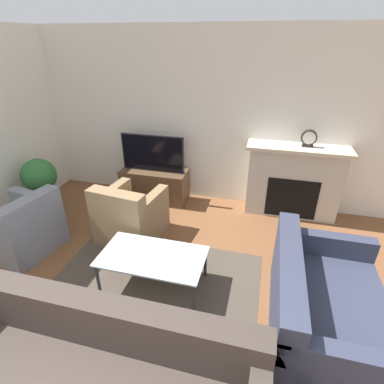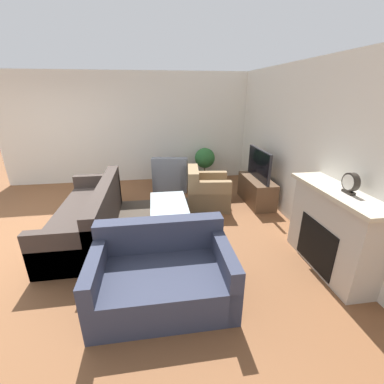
{
  "view_description": "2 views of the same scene",
  "coord_description": "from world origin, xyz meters",
  "px_view_note": "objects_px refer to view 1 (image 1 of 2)",
  "views": [
    {
      "loc": [
        1.12,
        0.01,
        2.51
      ],
      "look_at": [
        0.3,
        3.14,
        0.83
      ],
      "focal_mm": 28.0,
      "sensor_mm": 36.0,
      "label": 1
    },
    {
      "loc": [
        4.17,
        2.18,
        2.22
      ],
      "look_at": [
        0.54,
        2.72,
        0.79
      ],
      "focal_mm": 24.0,
      "sensor_mm": 36.0,
      "label": 2
    }
  ],
  "objects_px": {
    "armchair_accent": "(130,217)",
    "coffee_table": "(153,258)",
    "tv": "(153,153)",
    "couch_loveseat": "(322,309)",
    "mantel_clock": "(309,138)",
    "potted_plant": "(40,178)",
    "armchair_by_window": "(21,230)"
  },
  "relations": [
    {
      "from": "tv",
      "to": "armchair_by_window",
      "type": "distance_m",
      "value": 2.16
    },
    {
      "from": "armchair_accent",
      "to": "potted_plant",
      "type": "height_order",
      "value": "potted_plant"
    },
    {
      "from": "couch_loveseat",
      "to": "mantel_clock",
      "type": "relative_size",
      "value": 6.13
    },
    {
      "from": "armchair_by_window",
      "to": "potted_plant",
      "type": "distance_m",
      "value": 1.03
    },
    {
      "from": "potted_plant",
      "to": "mantel_clock",
      "type": "relative_size",
      "value": 3.59
    },
    {
      "from": "couch_loveseat",
      "to": "coffee_table",
      "type": "xyz_separation_m",
      "value": [
        -1.73,
        0.18,
        0.08
      ]
    },
    {
      "from": "armchair_accent",
      "to": "mantel_clock",
      "type": "distance_m",
      "value": 2.74
    },
    {
      "from": "tv",
      "to": "potted_plant",
      "type": "relative_size",
      "value": 1.18
    },
    {
      "from": "mantel_clock",
      "to": "armchair_accent",
      "type": "bearing_deg",
      "value": -151.86
    },
    {
      "from": "couch_loveseat",
      "to": "armchair_by_window",
      "type": "height_order",
      "value": "same"
    },
    {
      "from": "tv",
      "to": "armchair_accent",
      "type": "distance_m",
      "value": 1.23
    },
    {
      "from": "tv",
      "to": "armchair_by_window",
      "type": "height_order",
      "value": "tv"
    },
    {
      "from": "potted_plant",
      "to": "armchair_by_window",
      "type": "bearing_deg",
      "value": -67.25
    },
    {
      "from": "armchair_accent",
      "to": "coffee_table",
      "type": "relative_size",
      "value": 0.79
    },
    {
      "from": "mantel_clock",
      "to": "armchair_by_window",
      "type": "bearing_deg",
      "value": -152.27
    },
    {
      "from": "armchair_accent",
      "to": "coffee_table",
      "type": "height_order",
      "value": "armchair_accent"
    },
    {
      "from": "tv",
      "to": "potted_plant",
      "type": "distance_m",
      "value": 1.78
    },
    {
      "from": "couch_loveseat",
      "to": "potted_plant",
      "type": "distance_m",
      "value": 4.21
    },
    {
      "from": "armchair_by_window",
      "to": "mantel_clock",
      "type": "bearing_deg",
      "value": 127.1
    },
    {
      "from": "couch_loveseat",
      "to": "potted_plant",
      "type": "height_order",
      "value": "potted_plant"
    },
    {
      "from": "coffee_table",
      "to": "potted_plant",
      "type": "relative_size",
      "value": 1.29
    },
    {
      "from": "couch_loveseat",
      "to": "mantel_clock",
      "type": "xyz_separation_m",
      "value": [
        -0.11,
        2.2,
        0.96
      ]
    },
    {
      "from": "tv",
      "to": "couch_loveseat",
      "type": "relative_size",
      "value": 0.69
    },
    {
      "from": "armchair_by_window",
      "to": "couch_loveseat",
      "type": "bearing_deg",
      "value": 93.79
    },
    {
      "from": "coffee_table",
      "to": "armchair_by_window",
      "type": "bearing_deg",
      "value": 174.84
    },
    {
      "from": "armchair_accent",
      "to": "tv",
      "type": "bearing_deg",
      "value": -79.6
    },
    {
      "from": "armchair_accent",
      "to": "coffee_table",
      "type": "distance_m",
      "value": 1.03
    },
    {
      "from": "tv",
      "to": "potted_plant",
      "type": "xyz_separation_m",
      "value": [
        -1.56,
        -0.81,
        -0.27
      ]
    },
    {
      "from": "armchair_by_window",
      "to": "mantel_clock",
      "type": "xyz_separation_m",
      "value": [
        3.51,
        1.85,
        0.95
      ]
    },
    {
      "from": "couch_loveseat",
      "to": "coffee_table",
      "type": "distance_m",
      "value": 1.74
    },
    {
      "from": "couch_loveseat",
      "to": "mantel_clock",
      "type": "bearing_deg",
      "value": 2.8
    },
    {
      "from": "tv",
      "to": "couch_loveseat",
      "type": "xyz_separation_m",
      "value": [
        2.44,
        -2.08,
        -0.56
      ]
    }
  ]
}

